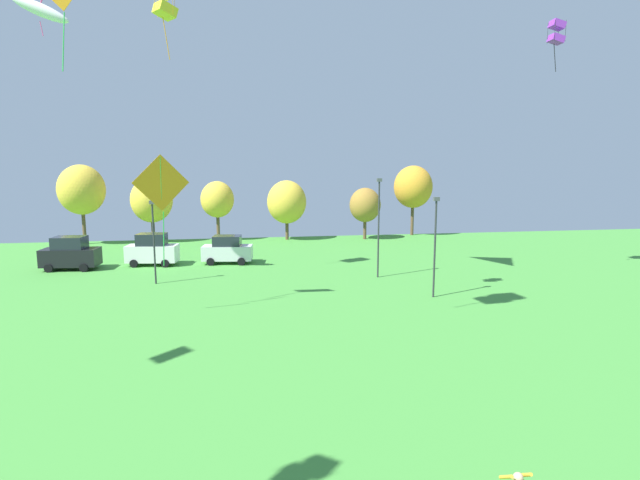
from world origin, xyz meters
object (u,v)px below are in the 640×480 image
parked_car_second_from_left (152,250)px  treeline_tree_0 (81,190)px  treeline_tree_5 (413,187)px  kite_flying_8 (165,0)px  light_post_0 (379,223)px  treeline_tree_4 (365,205)px  kite_flying_0 (557,32)px  light_post_2 (154,237)px  treeline_tree_2 (217,200)px  treeline_tree_1 (152,200)px  kite_flying_1 (40,10)px  parked_car_leftmost (70,254)px  treeline_tree_3 (287,202)px  parked_car_third_from_left (227,250)px  light_post_1 (435,241)px  kite_flying_2 (161,186)px

parked_car_second_from_left → treeline_tree_0: bearing=132.4°
treeline_tree_5 → kite_flying_8: bearing=-140.2°
light_post_0 → treeline_tree_0: 32.82m
parked_car_second_from_left → treeline_tree_4: (20.85, 11.65, 2.51)m
kite_flying_0 → treeline_tree_5: (-1.84, 22.79, -11.57)m
light_post_0 → light_post_2: bearing=178.1°
treeline_tree_0 → treeline_tree_2: size_ratio=1.28×
kite_flying_8 → treeline_tree_1: size_ratio=0.70×
light_post_0 → kite_flying_0: bearing=-7.3°
kite_flying_1 → kite_flying_8: size_ratio=0.76×
parked_car_leftmost → light_post_2: 9.65m
kite_flying_0 → parked_car_second_from_left: 34.26m
treeline_tree_3 → kite_flying_8: bearing=-116.7°
kite_flying_1 → treeline_tree_0: 23.35m
light_post_2 → treeline_tree_1: treeline_tree_1 is taller
kite_flying_0 → parked_car_second_from_left: bearing=163.2°
parked_car_third_from_left → treeline_tree_2: 14.20m
parked_car_second_from_left → treeline_tree_2: (4.78, 13.58, 3.16)m
treeline_tree_0 → treeline_tree_4: size_ratio=1.44×
kite_flying_1 → light_post_1: size_ratio=0.59×
kite_flying_2 → treeline_tree_4: (17.79, 26.13, -3.26)m
parked_car_third_from_left → treeline_tree_0: size_ratio=0.52×
kite_flying_0 → light_post_1: size_ratio=0.56×
kite_flying_2 → treeline_tree_3: kite_flying_2 is taller
kite_flying_0 → kite_flying_1: bearing=176.5°
parked_car_third_from_left → light_post_0: (10.96, -7.08, 2.86)m
kite_flying_2 → treeline_tree_1: (-5.13, 27.87, -2.57)m
light_post_1 → parked_car_leftmost: bearing=153.5°
treeline_tree_2 → treeline_tree_1: bearing=-178.4°
treeline_tree_0 → treeline_tree_2: treeline_tree_0 is taller
kite_flying_1 → treeline_tree_3: bearing=48.7°
parked_car_leftmost → light_post_0: 24.10m
kite_flying_0 → treeline_tree_2: kite_flying_0 is taller
treeline_tree_0 → light_post_0: bearing=-37.9°
light_post_1 → light_post_0: bearing=107.5°
light_post_0 → light_post_1: 6.27m
kite_flying_0 → kite_flying_2: kite_flying_0 is taller
parked_car_second_from_left → light_post_0: bearing=-15.2°
kite_flying_0 → kite_flying_1: 33.93m
kite_flying_2 → light_post_1: (15.82, 1.26, -3.53)m
treeline_tree_0 → treeline_tree_5: (36.05, 1.13, 0.01)m
parked_car_leftmost → treeline_tree_0: 14.59m
kite_flying_0 → treeline_tree_3: bearing=127.9°
kite_flying_8 → treeline_tree_1: bearing=103.4°
light_post_1 → treeline_tree_2: (-14.10, 26.79, 0.93)m
kite_flying_0 → treeline_tree_0: (-37.89, 21.66, -11.58)m
parked_car_second_from_left → treeline_tree_0: size_ratio=0.51×
kite_flying_1 → light_post_1: bearing=-15.3°
kite_flying_2 → treeline_tree_4: kite_flying_2 is taller
kite_flying_0 → parked_car_second_from_left: (-29.03, 8.79, -15.94)m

